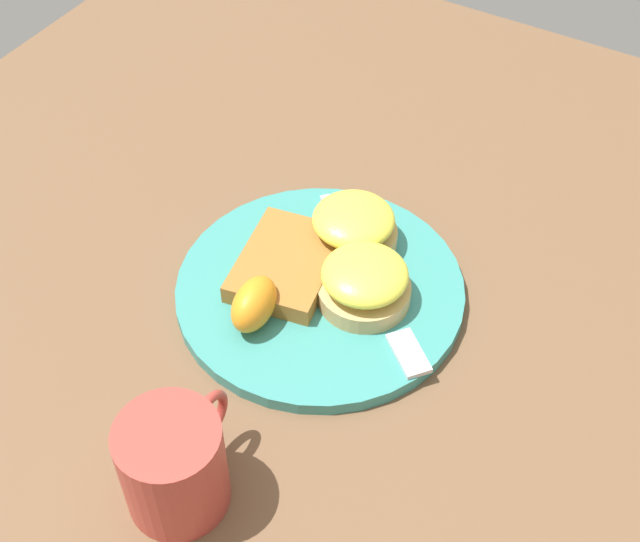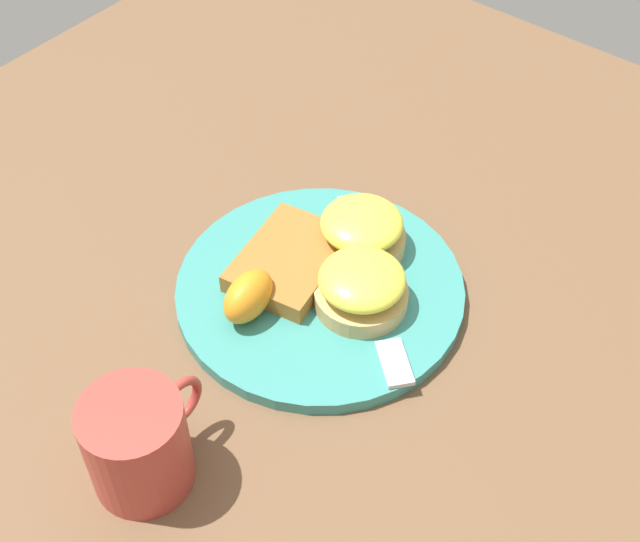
# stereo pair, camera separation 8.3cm
# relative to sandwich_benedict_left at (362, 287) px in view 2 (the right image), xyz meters

# --- Properties ---
(ground_plane) EXTENTS (1.10, 1.10, 0.00)m
(ground_plane) POSITION_rel_sandwich_benedict_left_xyz_m (-0.01, 0.04, -0.04)
(ground_plane) COLOR brown
(plate) EXTENTS (0.28, 0.28, 0.01)m
(plate) POSITION_rel_sandwich_benedict_left_xyz_m (-0.01, 0.04, -0.03)
(plate) COLOR teal
(plate) RESTS_ON ground_plane
(sandwich_benedict_left) EXTENTS (0.09, 0.09, 0.05)m
(sandwich_benedict_left) POSITION_rel_sandwich_benedict_left_xyz_m (0.00, 0.00, 0.00)
(sandwich_benedict_left) COLOR tan
(sandwich_benedict_left) RESTS_ON plate
(sandwich_benedict_right) EXTENTS (0.09, 0.09, 0.05)m
(sandwich_benedict_right) POSITION_rel_sandwich_benedict_left_xyz_m (0.06, 0.05, 0.00)
(sandwich_benedict_right) COLOR tan
(sandwich_benedict_right) RESTS_ON plate
(hashbrown_patty) EXTENTS (0.13, 0.11, 0.02)m
(hashbrown_patty) POSITION_rel_sandwich_benedict_left_xyz_m (-0.00, 0.08, -0.01)
(hashbrown_patty) COLOR #9C662B
(hashbrown_patty) RESTS_ON plate
(orange_wedge) EXTENTS (0.06, 0.04, 0.04)m
(orange_wedge) POSITION_rel_sandwich_benedict_left_xyz_m (-0.07, 0.07, -0.00)
(orange_wedge) COLOR orange
(orange_wedge) RESTS_ON plate
(fork) EXTENTS (0.17, 0.20, 0.00)m
(fork) POSITION_rel_sandwich_benedict_left_xyz_m (0.01, -0.01, -0.02)
(fork) COLOR silver
(fork) RESTS_ON plate
(cup) EXTENTS (0.11, 0.08, 0.09)m
(cup) POSITION_rel_sandwich_benedict_left_xyz_m (-0.25, 0.03, 0.01)
(cup) COLOR #B23D33
(cup) RESTS_ON ground_plane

